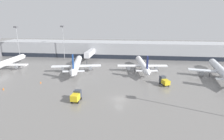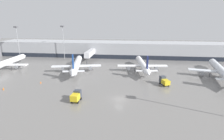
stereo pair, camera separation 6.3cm
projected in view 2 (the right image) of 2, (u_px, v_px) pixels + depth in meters
The scene contains 13 objects.
ground_plane at pixel (119, 100), 50.27m from camera, with size 320.00×320.00×0.00m, color slate.
terminal_building at pixel (127, 49), 108.13m from camera, with size 160.00×31.19×9.00m.
parked_jet_0 at pixel (221, 71), 68.76m from camera, with size 23.61×37.18×8.63m.
parked_jet_1 at pixel (5, 63), 80.03m from camera, with size 21.15×37.14×9.30m.
parked_jet_2 at pixel (77, 65), 76.48m from camera, with size 21.40×32.72×9.83m.
parked_jet_3 at pixel (142, 65), 77.47m from camera, with size 22.15×31.67×8.95m.
service_truck_0 at pixel (76, 96), 48.85m from camera, with size 2.31×4.04×2.87m.
service_truck_1 at pixel (164, 81), 60.99m from camera, with size 3.38×4.77×2.93m.
traffic_cone_0 at pixel (3, 89), 57.21m from camera, with size 0.46×0.46×0.79m.
traffic_cone_1 at pixel (121, 65), 86.92m from camera, with size 0.37×0.37×0.75m.
traffic_cone_2 at pixel (41, 82), 63.21m from camera, with size 0.48×0.48×0.60m.
apron_light_mast_1 at pixel (17, 33), 99.27m from camera, with size 1.80×1.80×18.63m.
apron_light_mast_2 at pixel (63, 33), 99.72m from camera, with size 1.80×1.80×18.96m.
Camera 2 is at (3.35, -45.88, 22.08)m, focal length 28.00 mm.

